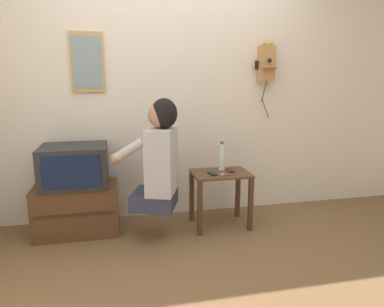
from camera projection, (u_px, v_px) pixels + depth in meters
ground_plane at (208, 273)px, 2.49m from camera, size 14.00×14.00×0.00m
wall_back at (177, 91)px, 3.41m from camera, size 6.80×0.05×2.55m
side_table at (220, 185)px, 3.24m from camera, size 0.53×0.39×0.53m
person at (159, 157)px, 2.91m from camera, size 0.59×0.53×0.95m
tv_stand at (77, 209)px, 3.12m from camera, size 0.73×0.41×0.46m
television at (75, 165)px, 3.04m from camera, size 0.57×0.47×0.36m
wall_phone_antique at (266, 63)px, 3.46m from camera, size 0.20×0.18×0.77m
framed_picture at (87, 62)px, 3.14m from camera, size 0.30×0.03×0.54m
cell_phone_held at (212, 174)px, 3.15m from camera, size 0.07×0.13×0.01m
cell_phone_spare at (231, 170)px, 3.25m from camera, size 0.08×0.13×0.01m
water_bottle at (222, 157)px, 3.28m from camera, size 0.07×0.07×0.27m
toothbrush at (227, 174)px, 3.11m from camera, size 0.15×0.06×0.02m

